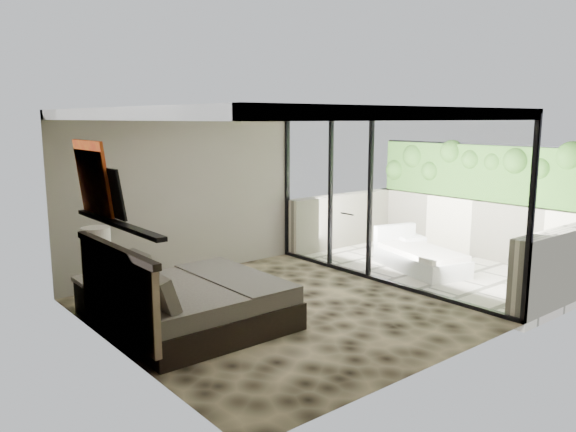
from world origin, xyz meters
TOP-DOWN VIEW (x-y plane):
  - floor at (0.00, 0.00)m, footprint 5.00×5.00m
  - ceiling at (0.00, 0.00)m, footprint 4.50×5.00m
  - back_wall at (0.00, 2.49)m, footprint 4.50×0.02m
  - left_wall at (-2.24, 0.00)m, footprint 0.02×5.00m
  - glass_wall at (2.25, 0.00)m, footprint 0.08×5.00m
  - terrace_slab at (3.75, 0.00)m, footprint 3.00×5.00m
  - parapet_far at (5.10, 0.00)m, footprint 0.30×5.00m
  - foliage_hedge at (5.10, 0.00)m, footprint 0.36×4.60m
  - picture_ledge at (-2.18, 0.10)m, footprint 0.12×2.20m
  - bed at (-1.25, 0.17)m, footprint 2.13×2.06m
  - nightstand at (-1.93, 1.45)m, footprint 0.66×0.66m
  - table_lamp at (-1.95, 1.43)m, footprint 0.39×0.39m
  - abstract_canvas at (-2.19, 0.75)m, footprint 0.13×0.90m
  - framed_print at (-2.14, 0.29)m, footprint 0.11×0.50m
  - ottoman at (3.84, 0.69)m, footprint 0.59×0.59m
  - lounger at (3.38, 0.12)m, footprint 1.29×1.92m

SIDE VIEW (x-z plane):
  - terrace_slab at x=3.75m, z-range -0.12..0.00m
  - floor at x=0.00m, z-range 0.00..0.00m
  - lounger at x=3.38m, z-range -0.13..0.56m
  - ottoman at x=3.84m, z-range 0.00..0.46m
  - nightstand at x=-1.93m, z-range 0.00..0.57m
  - bed at x=-1.25m, z-range -0.24..0.94m
  - parapet_far at x=5.10m, z-range 0.00..1.10m
  - table_lamp at x=-1.95m, z-range 0.62..1.33m
  - back_wall at x=0.00m, z-range 0.00..2.80m
  - left_wall at x=-2.24m, z-range 0.00..2.80m
  - glass_wall at x=2.25m, z-range 0.00..2.80m
  - picture_ledge at x=-2.18m, z-range 1.48..1.52m
  - foliage_hedge at x=5.10m, z-range 1.10..2.20m
  - framed_print at x=-2.14m, z-range 1.53..2.12m
  - abstract_canvas at x=-2.19m, z-range 1.53..2.42m
  - ceiling at x=0.00m, z-range 2.78..2.80m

